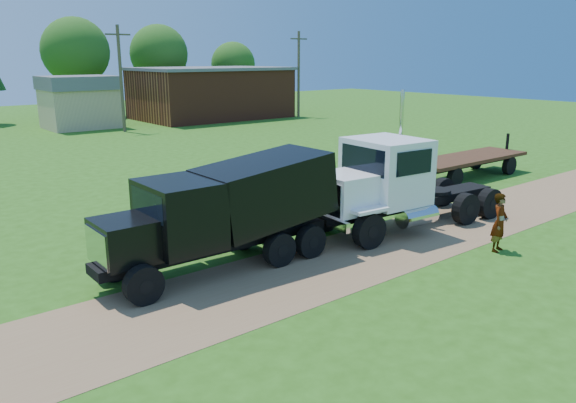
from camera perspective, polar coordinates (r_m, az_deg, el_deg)
ground at (r=19.66m, az=9.22°, el=-4.75°), size 140.00×140.00×0.00m
dirt_track at (r=19.66m, az=9.22°, el=-4.73°), size 120.00×4.20×0.01m
white_semi_tractor at (r=21.31m, az=10.11°, el=1.70°), size 8.76×3.53×5.21m
black_dump_truck at (r=17.44m, az=-6.18°, el=-0.66°), size 7.93×2.53×3.43m
orange_pickup at (r=29.64m, az=-0.15°, el=3.34°), size 5.27×3.66×1.34m
flatbed_trailer at (r=32.10m, az=17.71°, el=3.92°), size 8.12×2.51×2.07m
spectator_a at (r=20.20m, az=20.70°, el=-2.01°), size 0.82×0.64×2.01m
spectator_b at (r=28.33m, az=5.52°, el=3.01°), size 0.96×0.87×1.59m
brick_building at (r=61.35m, az=-7.84°, el=10.90°), size 15.40×10.40×5.30m
tan_shed at (r=55.37m, az=-20.43°, el=9.51°), size 6.20×5.40×4.70m
utility_poles at (r=51.30m, az=-16.62°, el=12.05°), size 42.20×0.28×9.00m
tree_row at (r=63.30m, az=-25.48°, el=13.21°), size 55.64×10.81×10.48m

